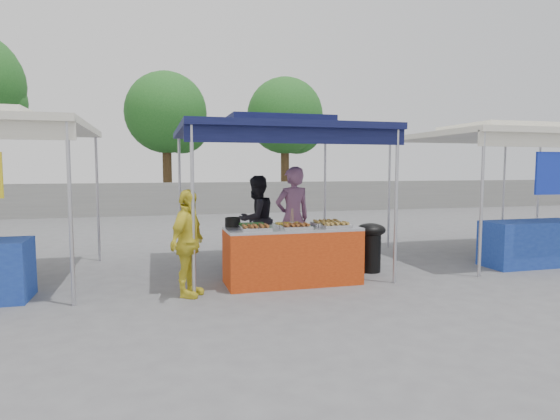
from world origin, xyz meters
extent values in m
plane|color=#5A5A5D|center=(0.00, 0.00, 0.00)|extent=(80.00, 80.00, 0.00)
cube|color=gray|center=(0.00, 11.00, 0.60)|extent=(40.00, 0.25, 1.20)
cylinder|color=silver|center=(-1.50, -0.50, 1.15)|extent=(0.05, 0.05, 2.30)
cylinder|color=silver|center=(1.50, -0.50, 1.15)|extent=(0.05, 0.05, 2.30)
cylinder|color=silver|center=(-1.50, 2.50, 1.15)|extent=(0.05, 0.05, 2.30)
cylinder|color=silver|center=(1.50, 2.50, 1.15)|extent=(0.05, 0.05, 2.30)
cube|color=#101441|center=(0.00, 1.00, 2.35)|extent=(3.20, 3.20, 0.10)
cube|color=#101441|center=(0.00, 1.00, 2.48)|extent=(1.65, 1.65, 0.18)
cube|color=#101441|center=(0.00, -0.50, 2.20)|extent=(3.20, 0.04, 0.25)
cylinder|color=silver|center=(-3.00, -0.50, 1.15)|extent=(0.05, 0.05, 2.30)
cylinder|color=silver|center=(-3.00, 2.50, 1.15)|extent=(0.05, 0.05, 2.30)
cylinder|color=silver|center=(3.00, -0.50, 1.15)|extent=(0.05, 0.05, 2.30)
cylinder|color=silver|center=(3.00, 2.50, 1.15)|extent=(0.05, 0.05, 2.30)
cylinder|color=silver|center=(6.00, 2.50, 1.15)|extent=(0.05, 0.05, 2.30)
cube|color=silver|center=(4.50, 1.00, 2.35)|extent=(3.20, 3.20, 0.10)
cube|color=silver|center=(4.50, 1.00, 2.48)|extent=(1.65, 1.65, 0.18)
cube|color=#1F3FA3|center=(4.50, 0.00, 0.40)|extent=(1.80, 0.70, 0.80)
cylinder|color=silver|center=(7.00, 2.50, 1.15)|extent=(0.05, 0.05, 2.30)
cylinder|color=#412E19|center=(-1.42, 12.67, 1.77)|extent=(0.36, 0.36, 3.54)
sphere|color=#225E1F|center=(-1.42, 12.67, 3.95)|extent=(3.24, 3.24, 3.24)
sphere|color=#225E1F|center=(-0.82, 12.87, 3.44)|extent=(2.23, 2.23, 2.23)
cylinder|color=#412E19|center=(3.58, 12.90, 1.79)|extent=(0.36, 0.36, 3.58)
sphere|color=#225E1F|center=(3.58, 12.90, 3.99)|extent=(3.28, 3.28, 3.28)
sphere|color=#225E1F|center=(4.18, 13.10, 3.48)|extent=(2.25, 2.25, 2.25)
cube|color=#C23B11|center=(0.00, -0.10, 0.40)|extent=(2.00, 0.80, 0.81)
cube|color=silver|center=(0.00, -0.10, 0.83)|extent=(2.00, 0.80, 0.04)
cube|color=silver|center=(-0.61, -0.33, 0.88)|extent=(0.42, 0.30, 0.05)
cube|color=brown|center=(-0.61, -0.33, 0.91)|extent=(0.35, 0.25, 0.02)
cube|color=silver|center=(-0.01, -0.34, 0.88)|extent=(0.42, 0.30, 0.05)
cube|color=brown|center=(-0.01, -0.34, 0.91)|extent=(0.35, 0.25, 0.02)
cube|color=silver|center=(0.60, -0.33, 0.88)|extent=(0.42, 0.30, 0.05)
cube|color=#B0883C|center=(0.60, -0.33, 0.91)|extent=(0.35, 0.25, 0.02)
cube|color=silver|center=(-0.60, -0.04, 0.88)|extent=(0.42, 0.30, 0.05)
cube|color=#23581E|center=(-0.60, -0.04, 0.91)|extent=(0.35, 0.25, 0.02)
cube|color=silver|center=(-0.04, -0.02, 0.88)|extent=(0.42, 0.30, 0.05)
cube|color=gold|center=(-0.04, -0.02, 0.91)|extent=(0.35, 0.25, 0.02)
cube|color=silver|center=(0.57, -0.02, 0.88)|extent=(0.42, 0.30, 0.05)
cube|color=#B0883C|center=(0.57, -0.02, 0.91)|extent=(0.35, 0.25, 0.02)
cylinder|color=black|center=(-0.85, 0.22, 0.92)|extent=(0.23, 0.23, 0.14)
cylinder|color=silver|center=(-0.03, -0.20, 0.90)|extent=(0.08, 0.08, 0.10)
cylinder|color=black|center=(1.49, 0.30, 0.33)|extent=(0.34, 0.34, 0.66)
ellipsoid|color=black|center=(1.49, 0.30, 0.72)|extent=(0.49, 0.49, 0.22)
cube|color=#142BA3|center=(-0.45, 0.54, 0.15)|extent=(0.51, 0.36, 0.31)
cube|color=#142BA3|center=(0.27, 0.59, 0.16)|extent=(0.55, 0.38, 0.33)
cube|color=#142BA3|center=(0.27, 0.59, 0.49)|extent=(0.54, 0.38, 0.32)
imported|color=#8A587B|center=(0.29, 0.84, 0.88)|extent=(0.71, 0.54, 1.76)
imported|color=black|center=(-0.19, 1.55, 0.80)|extent=(0.98, 0.92, 1.60)
imported|color=yellow|center=(-1.57, -0.43, 0.73)|extent=(0.73, 0.92, 1.45)
camera|label=1|loc=(-2.00, -6.76, 1.73)|focal=30.00mm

